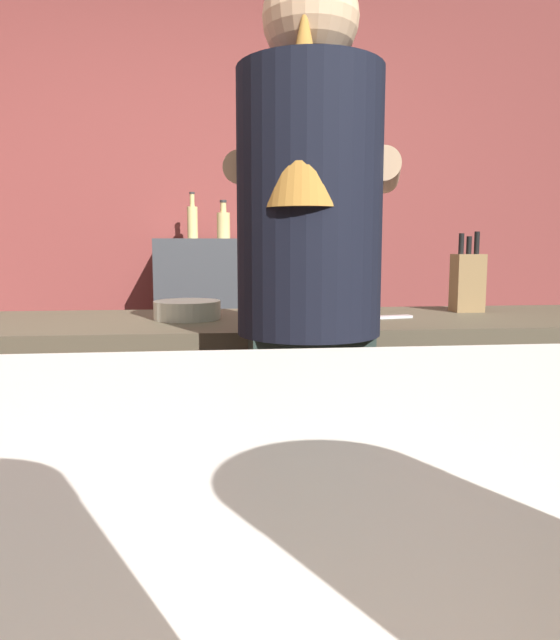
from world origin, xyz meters
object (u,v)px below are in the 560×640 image
(chefs_knife, at_px, (376,318))
(knife_block, at_px, (467,281))
(bartender, at_px, (309,295))
(bottle_hot_sauce, at_px, (192,221))
(bottle_soy, at_px, (223,224))
(mixing_bowl, at_px, (187,310))

(chefs_knife, bearing_deg, knife_block, 13.20)
(bartender, height_order, chefs_knife, bartender)
(knife_block, distance_m, bottle_hot_sauce, 1.65)
(knife_block, xyz_separation_m, chefs_knife, (-0.37, -0.17, -0.10))
(bartender, bearing_deg, knife_block, -32.19)
(knife_block, relative_size, bottle_soy, 1.36)
(bottle_hot_sauce, bearing_deg, bottle_soy, -25.64)
(knife_block, bearing_deg, chefs_knife, -155.69)
(bottle_hot_sauce, bearing_deg, chefs_knife, -66.63)
(mixing_bowl, distance_m, bottle_soy, 1.36)
(knife_block, bearing_deg, bartender, -138.72)
(bartender, xyz_separation_m, chefs_knife, (0.28, 0.40, -0.11))
(bottle_hot_sauce, bearing_deg, mixing_bowl, -88.56)
(knife_block, height_order, chefs_knife, knife_block)
(mixing_bowl, xyz_separation_m, chefs_knife, (0.59, -0.06, -0.02))
(chefs_knife, xyz_separation_m, bottle_soy, (-0.46, 1.37, 0.34))
(bartender, bearing_deg, bottle_hot_sauce, 27.09)
(bottle_hot_sauce, relative_size, bottle_soy, 1.23)
(knife_block, bearing_deg, bottle_soy, 124.57)
(bartender, bearing_deg, chefs_knife, -18.28)
(mixing_bowl, height_order, bottle_soy, bottle_soy)
(bottle_soy, bearing_deg, mixing_bowl, -95.74)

